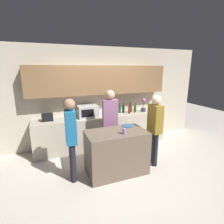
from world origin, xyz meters
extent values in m
plane|color=beige|center=(0.00, 0.00, 0.00)|extent=(14.00, 14.00, 0.00)
cube|color=beige|center=(0.00, 1.74, 1.35)|extent=(6.40, 0.08, 2.70)
cube|color=olive|center=(0.00, 1.54, 1.83)|extent=(3.74, 0.32, 0.75)
cube|color=#B7AD99|center=(0.00, 1.39, 0.44)|extent=(3.60, 0.62, 0.89)
cube|color=brown|center=(-0.13, 0.08, 0.45)|extent=(1.22, 0.71, 0.89)
cube|color=#B7BABC|center=(-0.40, 1.38, 1.04)|extent=(0.52, 0.38, 0.30)
cube|color=black|center=(-0.45, 1.19, 1.04)|extent=(0.31, 0.01, 0.19)
cube|color=black|center=(-1.40, 1.38, 0.98)|extent=(0.26, 0.16, 0.18)
cube|color=black|center=(-1.45, 1.38, 1.07)|extent=(0.02, 0.11, 0.01)
cube|color=black|center=(-1.35, 1.38, 1.07)|extent=(0.02, 0.11, 0.01)
cylinder|color=#333D4C|center=(1.26, 1.38, 0.94)|extent=(0.14, 0.14, 0.10)
cylinder|color=#38662D|center=(1.26, 1.38, 1.08)|extent=(0.01, 0.01, 0.18)
sphere|color=#B25199|center=(1.26, 1.38, 1.22)|extent=(0.13, 0.13, 0.13)
cylinder|color=#194723|center=(0.55, 1.50, 0.99)|extent=(0.07, 0.07, 0.21)
cylinder|color=#194723|center=(0.55, 1.50, 1.14)|extent=(0.03, 0.03, 0.08)
cylinder|color=black|center=(0.65, 1.46, 0.99)|extent=(0.07, 0.07, 0.20)
cylinder|color=black|center=(0.65, 1.46, 1.13)|extent=(0.02, 0.02, 0.08)
cylinder|color=maroon|center=(0.77, 1.32, 0.99)|extent=(0.06, 0.06, 0.21)
cylinder|color=maroon|center=(0.77, 1.32, 1.14)|extent=(0.02, 0.02, 0.08)
cylinder|color=#472814|center=(0.88, 1.47, 0.99)|extent=(0.08, 0.08, 0.22)
cylinder|color=#472814|center=(0.88, 1.47, 1.14)|extent=(0.03, 0.03, 0.08)
cylinder|color=#194723|center=(0.98, 1.38, 0.99)|extent=(0.06, 0.06, 0.20)
cylinder|color=#194723|center=(0.98, 1.38, 1.12)|extent=(0.02, 0.02, 0.08)
cylinder|color=#2D5684|center=(0.23, 0.32, 0.90)|extent=(0.26, 0.26, 0.01)
cylinder|color=#8B75C8|center=(-0.04, -0.08, 0.95)|extent=(0.08, 0.08, 0.11)
cylinder|color=black|center=(-1.02, 0.22, 0.39)|extent=(0.11, 0.11, 0.78)
cylinder|color=black|center=(-1.03, 0.06, 0.39)|extent=(0.11, 0.11, 0.78)
cube|color=#1C6396|center=(-1.02, 0.14, 1.09)|extent=(0.21, 0.35, 0.62)
sphere|color=#9E7051|center=(-1.02, 0.14, 1.50)|extent=(0.21, 0.21, 0.21)
cylinder|color=black|center=(0.04, 0.69, 0.40)|extent=(0.11, 0.11, 0.80)
cylinder|color=black|center=(-0.12, 0.71, 0.40)|extent=(0.11, 0.11, 0.80)
cube|color=#935E86|center=(-0.04, 0.70, 1.12)|extent=(0.36, 0.24, 0.64)
sphere|color=tan|center=(-0.04, 0.70, 1.55)|extent=(0.22, 0.22, 0.22)
cylinder|color=black|center=(0.75, -0.02, 0.38)|extent=(0.11, 0.11, 0.77)
cylinder|color=black|center=(0.76, 0.14, 0.38)|extent=(0.11, 0.11, 0.77)
cube|color=olive|center=(0.76, 0.06, 1.07)|extent=(0.20, 0.34, 0.61)
sphere|color=beige|center=(0.76, 0.06, 1.48)|extent=(0.21, 0.21, 0.21)
camera|label=1|loc=(-1.40, -2.97, 2.13)|focal=28.00mm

